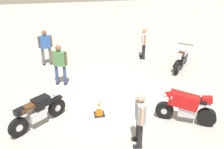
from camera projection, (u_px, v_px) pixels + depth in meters
name	position (u px, v px, depth m)	size (l,w,h in m)	color
ground_plane	(107.00, 95.00, 10.23)	(40.00, 40.00, 0.00)	#9E9E99
motorcycle_red_sportbike	(186.00, 106.00, 8.42)	(1.82, 1.09, 1.14)	black
motorcycle_silver_cruiser	(182.00, 58.00, 12.27)	(1.39, 1.72, 1.09)	black
motorcycle_black_cruiser	(38.00, 112.00, 8.26)	(1.71, 1.40, 1.09)	black
person_in_white_shirt	(144.00, 42.00, 13.29)	(0.37, 0.63, 1.60)	#262628
person_in_gray_shirt	(140.00, 116.00, 7.25)	(0.34, 0.66, 1.70)	#262628
person_in_blue_shirt	(46.00, 45.00, 12.47)	(0.67, 0.36, 1.75)	#59595B
person_in_green_shirt	(60.00, 62.00, 10.59)	(0.67, 0.43, 1.76)	#384772
traffic_cone	(99.00, 108.00, 8.90)	(0.36, 0.36, 0.53)	black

